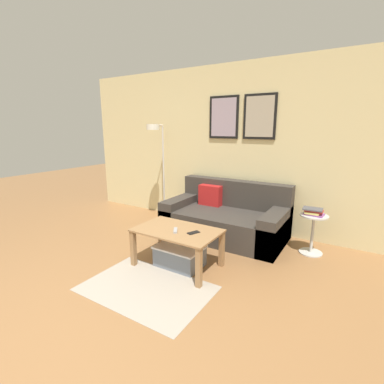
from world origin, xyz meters
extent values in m
plane|color=olive|center=(0.00, 0.00, 0.00)|extent=(16.00, 16.00, 0.00)
cube|color=beige|center=(0.00, 3.27, 1.27)|extent=(5.60, 0.06, 2.55)
cube|color=black|center=(0.00, 3.23, 1.75)|extent=(0.49, 0.02, 0.65)
cube|color=#A393A8|center=(0.00, 3.22, 1.75)|extent=(0.42, 0.01, 0.58)
cube|color=black|center=(0.58, 3.23, 1.75)|extent=(0.49, 0.02, 0.65)
cube|color=#ADA38E|center=(0.58, 3.22, 1.75)|extent=(0.42, 0.01, 0.58)
cube|color=#A39989|center=(0.21, 1.05, 0.00)|extent=(1.29, 0.86, 0.01)
cube|color=#38332D|center=(0.29, 2.73, 0.19)|extent=(1.75, 0.95, 0.39)
cube|color=#38332D|center=(0.29, 3.10, 0.59)|extent=(1.75, 0.20, 0.41)
cube|color=#38332D|center=(-0.47, 2.73, 0.25)|extent=(0.24, 0.95, 0.51)
cube|color=#38332D|center=(1.04, 2.73, 0.25)|extent=(0.24, 0.95, 0.51)
cube|color=red|center=(-0.06, 2.93, 0.55)|extent=(0.36, 0.14, 0.32)
cube|color=#997047|center=(0.21, 1.62, 0.44)|extent=(0.97, 0.60, 0.02)
cube|color=#997047|center=(-0.24, 1.35, 0.22)|extent=(0.06, 0.06, 0.43)
cube|color=#997047|center=(0.65, 1.35, 0.22)|extent=(0.06, 0.06, 0.43)
cube|color=#997047|center=(-0.24, 1.88, 0.22)|extent=(0.06, 0.06, 0.43)
cube|color=#997047|center=(0.65, 1.88, 0.22)|extent=(0.06, 0.06, 0.43)
cube|color=slate|center=(0.23, 1.64, 0.11)|extent=(0.53, 0.37, 0.22)
cube|color=silver|center=(0.23, 1.64, 0.23)|extent=(0.55, 0.39, 0.02)
cylinder|color=silver|center=(-1.04, 3.01, 0.01)|extent=(0.23, 0.23, 0.02)
cylinder|color=silver|center=(-1.04, 3.01, 0.83)|extent=(0.03, 0.03, 1.62)
cylinder|color=silver|center=(-1.04, 2.88, 1.64)|extent=(0.02, 0.26, 0.02)
cylinder|color=white|center=(-1.04, 2.76, 1.61)|extent=(0.21, 0.21, 0.09)
cylinder|color=silver|center=(1.49, 2.81, 0.01)|extent=(0.29, 0.29, 0.01)
cylinder|color=silver|center=(1.49, 2.81, 0.26)|extent=(0.04, 0.04, 0.49)
cylinder|color=silver|center=(1.49, 2.81, 0.51)|extent=(0.34, 0.34, 0.02)
cube|color=#8C4C93|center=(1.49, 2.81, 0.53)|extent=(0.24, 0.19, 0.02)
cube|color=#D8C666|center=(1.47, 2.79, 0.55)|extent=(0.17, 0.15, 0.03)
cube|color=#B73333|center=(1.48, 2.80, 0.58)|extent=(0.22, 0.12, 0.03)
cube|color=#4C4C51|center=(1.47, 2.80, 0.60)|extent=(0.24, 0.19, 0.02)
cube|color=#99999E|center=(0.22, 1.57, 0.46)|extent=(0.11, 0.15, 0.02)
cube|color=black|center=(0.42, 1.63, 0.45)|extent=(0.12, 0.15, 0.01)
camera|label=1|loc=(1.94, -0.86, 1.60)|focal=26.00mm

